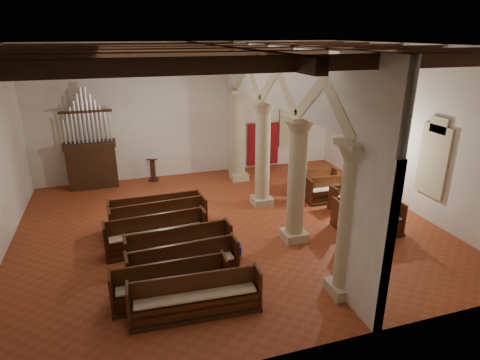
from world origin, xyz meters
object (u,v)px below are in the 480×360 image
pipe_organ (91,157)px  lectern (153,171)px  processional_banner (300,150)px  aisle_pew_0 (374,225)px  nave_pew_0 (196,302)px

pipe_organ → lectern: 2.69m
processional_banner → aisle_pew_0: size_ratio=1.35×
pipe_organ → nave_pew_0: pipe_organ is taller
pipe_organ → nave_pew_0: size_ratio=1.39×
nave_pew_0 → aisle_pew_0: aisle_pew_0 is taller
pipe_organ → nave_pew_0: bearing=-75.4°
pipe_organ → aisle_pew_0: size_ratio=2.27×
pipe_organ → processional_banner: size_ratio=1.68×
pipe_organ → lectern: bearing=-0.2°
lectern → processional_banner: (7.31, 0.00, 0.37)m
lectern → aisle_pew_0: lectern is taller
lectern → processional_banner: bearing=14.2°
nave_pew_0 → aisle_pew_0: bearing=21.5°
pipe_organ → processional_banner: 9.86m
nave_pew_0 → aisle_pew_0: (6.44, 2.13, 0.04)m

